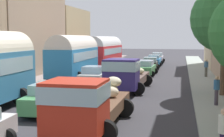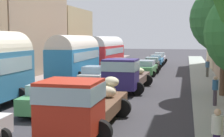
# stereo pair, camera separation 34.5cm
# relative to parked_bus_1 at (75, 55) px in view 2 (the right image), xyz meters

# --- Properties ---
(ground_plane) EXTENTS (154.00, 154.00, 0.00)m
(ground_plane) POSITION_rel_parked_bus_1_xyz_m (4.60, 2.39, -2.25)
(ground_plane) COLOR #363439
(sidewalk_left) EXTENTS (2.50, 70.00, 0.14)m
(sidewalk_left) POSITION_rel_parked_bus_1_xyz_m (-2.65, 2.39, -2.18)
(sidewalk_left) COLOR gray
(sidewalk_left) RESTS_ON ground
(sidewalk_right) EXTENTS (2.50, 70.00, 0.14)m
(sidewalk_right) POSITION_rel_parked_bus_1_xyz_m (11.85, 2.39, -2.18)
(sidewalk_right) COLOR #97A095
(sidewalk_right) RESTS_ON ground
(building_left_2) EXTENTS (4.07, 12.78, 13.90)m
(building_left_2) POSITION_rel_parked_bus_1_xyz_m (-5.93, 1.64, 4.70)
(building_left_2) COLOR tan
(building_left_2) RESTS_ON ground
(building_left_3) EXTENTS (4.73, 10.24, 7.78)m
(building_left_3) POSITION_rel_parked_bus_1_xyz_m (-6.26, 13.49, 1.64)
(building_left_3) COLOR tan
(building_left_3) RESTS_ON ground
(parked_bus_1) EXTENTS (3.52, 9.11, 4.08)m
(parked_bus_1) POSITION_rel_parked_bus_1_xyz_m (0.00, 0.00, 0.00)
(parked_bus_1) COLOR #297CB8
(parked_bus_1) RESTS_ON ground
(parked_bus_2) EXTENTS (3.49, 9.35, 4.00)m
(parked_bus_2) POSITION_rel_parked_bus_1_xyz_m (0.22, 11.03, -0.04)
(parked_bus_2) COLOR red
(parked_bus_2) RESTS_ON ground
(cargo_truck_0) EXTENTS (3.02, 6.79, 2.34)m
(cargo_truck_0) POSITION_rel_parked_bus_1_xyz_m (6.18, -16.03, -1.03)
(cargo_truck_0) COLOR #B52A19
(cargo_truck_0) RESTS_ON ground
(cargo_truck_1) EXTENTS (3.19, 7.19, 2.44)m
(cargo_truck_1) POSITION_rel_parked_bus_1_xyz_m (6.01, -6.07, -1.01)
(cargo_truck_1) COLOR navy
(cargo_truck_1) RESTS_ON ground
(car_0) EXTENTS (2.48, 4.43, 1.54)m
(car_0) POSITION_rel_parked_bus_1_xyz_m (6.20, 4.14, -1.47)
(car_0) COLOR #4B9353
(car_0) RESTS_ON ground
(car_1) EXTENTS (2.31, 3.79, 1.53)m
(car_1) POSITION_rel_parked_bus_1_xyz_m (6.20, 9.64, -1.48)
(car_1) COLOR #28251F
(car_1) RESTS_ON ground
(car_2) EXTENTS (2.27, 3.85, 1.49)m
(car_2) POSITION_rel_parked_bus_1_xyz_m (6.20, 15.14, -1.49)
(car_2) COLOR #3888CA
(car_2) RESTS_ON ground
(car_3) EXTENTS (2.28, 4.33, 1.55)m
(car_3) POSITION_rel_parked_bus_1_xyz_m (6.20, 20.64, -1.47)
(car_3) COLOR silver
(car_3) RESTS_ON ground
(car_5) EXTENTS (2.33, 4.43, 1.54)m
(car_5) POSITION_rel_parked_bus_1_xyz_m (3.16, -13.06, -1.47)
(car_5) COLOR #4D9B58
(car_5) RESTS_ON ground
(car_6) EXTENTS (2.46, 3.69, 1.59)m
(car_6) POSITION_rel_parked_bus_1_xyz_m (2.99, -3.88, -1.45)
(car_6) COLOR silver
(car_6) RESTS_ON ground
(car_7) EXTENTS (2.35, 4.03, 1.47)m
(car_7) POSITION_rel_parked_bus_1_xyz_m (2.47, 7.98, -1.49)
(car_7) COLOR #1F1F2D
(car_7) RESTS_ON ground
(pedestrian_0) EXTENTS (0.43, 0.43, 1.79)m
(pedestrian_0) POSITION_rel_parked_bus_1_xyz_m (11.14, -18.49, -1.22)
(pedestrian_0) COLOR #2C1D4B
(pedestrian_0) RESTS_ON ground
(pedestrian_1) EXTENTS (0.49, 0.49, 1.80)m
(pedestrian_1) POSITION_rel_parked_bus_1_xyz_m (12.16, 3.06, -1.23)
(pedestrian_1) COLOR #51534A
(pedestrian_1) RESTS_ON ground
(pedestrian_2) EXTENTS (0.46, 0.46, 1.77)m
(pedestrian_2) POSITION_rel_parked_bus_1_xyz_m (11.79, -10.09, -1.23)
(pedestrian_2) COLOR #413B48
(pedestrian_2) RESTS_ON ground
(roadside_tree_2) EXTENTS (4.34, 4.34, 7.24)m
(roadside_tree_2) POSITION_rel_parked_bus_1_xyz_m (12.50, -6.76, 2.80)
(roadside_tree_2) COLOR brown
(roadside_tree_2) RESTS_ON ground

